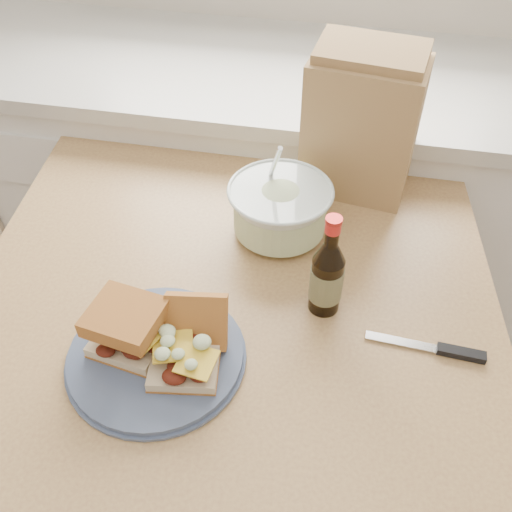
% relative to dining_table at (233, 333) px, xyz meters
% --- Properties ---
extents(cabinet_run, '(2.50, 0.64, 0.94)m').
position_rel_dining_table_xyz_m(cabinet_run, '(-0.03, 0.75, -0.24)').
color(cabinet_run, white).
rests_on(cabinet_run, ground).
extents(dining_table, '(1.11, 1.11, 0.84)m').
position_rel_dining_table_xyz_m(dining_table, '(0.00, 0.00, 0.00)').
color(dining_table, tan).
rests_on(dining_table, ground).
extents(plate, '(0.30, 0.30, 0.02)m').
position_rel_dining_table_xyz_m(plate, '(-0.09, -0.17, 0.13)').
color(plate, '#485574').
rests_on(plate, dining_table).
extents(sandwich_left, '(0.13, 0.12, 0.09)m').
position_rel_dining_table_xyz_m(sandwich_left, '(-0.14, -0.16, 0.19)').
color(sandwich_left, beige).
rests_on(sandwich_left, plate).
extents(sandwich_right, '(0.12, 0.17, 0.09)m').
position_rel_dining_table_xyz_m(sandwich_right, '(-0.03, -0.17, 0.17)').
color(sandwich_right, beige).
rests_on(sandwich_right, plate).
extents(coleslaw_bowl, '(0.22, 0.22, 0.21)m').
position_rel_dining_table_xyz_m(coleslaw_bowl, '(0.06, 0.19, 0.18)').
color(coleslaw_bowl, silver).
rests_on(coleslaw_bowl, dining_table).
extents(beer_bottle, '(0.06, 0.06, 0.22)m').
position_rel_dining_table_xyz_m(beer_bottle, '(0.18, 0.00, 0.20)').
color(beer_bottle, black).
rests_on(beer_bottle, dining_table).
extents(knife, '(0.21, 0.03, 0.01)m').
position_rel_dining_table_xyz_m(knife, '(0.39, -0.06, 0.13)').
color(knife, silver).
rests_on(knife, dining_table).
extents(paper_bag, '(0.25, 0.18, 0.30)m').
position_rel_dining_table_xyz_m(paper_bag, '(0.20, 0.39, 0.28)').
color(paper_bag, '#AB7E53').
rests_on(paper_bag, dining_table).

